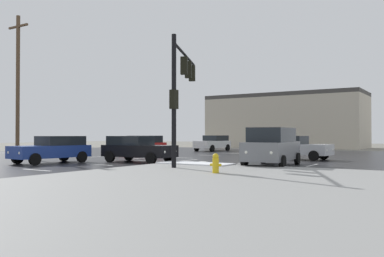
{
  "coord_description": "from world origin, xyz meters",
  "views": [
    {
      "loc": [
        16.43,
        -22.12,
        1.69
      ],
      "look_at": [
        -0.99,
        5.03,
        2.17
      ],
      "focal_mm": 38.09,
      "sensor_mm": 36.0,
      "label": 1
    }
  ],
  "objects": [
    {
      "name": "sedan_silver",
      "position": [
        7.41,
        4.63,
        0.85
      ],
      "size": [
        4.64,
        2.3,
        1.58
      ],
      "rotation": [
        0.0,
        0.0,
        -0.08
      ],
      "color": "#B7BABF",
      "rests_on": "road_asphalt"
    },
    {
      "name": "ground_plane",
      "position": [
        0.0,
        0.0,
        0.0
      ],
      "size": [
        120.0,
        120.0,
        0.0
      ],
      "primitive_type": "plane",
      "color": "slate"
    },
    {
      "name": "snow_strip_curbside",
      "position": [
        5.0,
        -4.0,
        0.17
      ],
      "size": [
        4.0,
        1.6,
        0.06
      ],
      "primitive_type": "cube",
      "color": "white",
      "rests_on": "sidewalk_corner"
    },
    {
      "name": "sidewalk_corner",
      "position": [
        12.0,
        -12.0,
        0.07
      ],
      "size": [
        18.0,
        18.0,
        0.14
      ],
      "primitive_type": "cube",
      "color": "gray",
      "rests_on": "ground_plane"
    },
    {
      "name": "utility_pole_mid",
      "position": [
        -10.8,
        -3.71,
        5.5
      ],
      "size": [
        2.2,
        0.28,
        10.56
      ],
      "color": "brown",
      "rests_on": "ground_plane"
    },
    {
      "name": "traffic_signal_mast",
      "position": [
        4.62,
        -4.72,
        4.48
      ],
      "size": [
        2.65,
        5.77,
        6.27
      ],
      "rotation": [
        0.0,
        0.0,
        1.99
      ],
      "color": "black",
      "rests_on": "sidewalk_corner"
    },
    {
      "name": "sedan_green",
      "position": [
        2.69,
        10.71,
        0.85
      ],
      "size": [
        2.12,
        4.58,
        1.58
      ],
      "rotation": [
        0.0,
        0.0,
        1.6
      ],
      "color": "#195933",
      "rests_on": "road_asphalt"
    },
    {
      "name": "strip_building_background",
      "position": [
        -2.25,
        29.79,
        3.48
      ],
      "size": [
        19.94,
        8.0,
        6.97
      ],
      "color": "#BCB29E",
      "rests_on": "ground_plane"
    },
    {
      "name": "fire_hydrant",
      "position": [
        8.41,
        -7.86,
        0.54
      ],
      "size": [
        0.48,
        0.26,
        0.79
      ],
      "color": "gold",
      "rests_on": "sidewalk_corner"
    },
    {
      "name": "road_asphalt",
      "position": [
        0.0,
        0.0,
        0.01
      ],
      "size": [
        44.0,
        44.0,
        0.02
      ],
      "primitive_type": "cube",
      "color": "#232326",
      "rests_on": "ground_plane"
    },
    {
      "name": "lane_markings",
      "position": [
        1.2,
        -1.38,
        0.02
      ],
      "size": [
        36.15,
        36.15,
        0.01
      ],
      "color": "silver",
      "rests_on": "road_asphalt"
    },
    {
      "name": "suv_grey",
      "position": [
        8.32,
        -1.58,
        1.09
      ],
      "size": [
        2.56,
        4.98,
        2.03
      ],
      "rotation": [
        0.0,
        0.0,
        -1.47
      ],
      "color": "slate",
      "rests_on": "road_asphalt"
    },
    {
      "name": "sedan_blue",
      "position": [
        -3.34,
        -6.42,
        0.85
      ],
      "size": [
        2.35,
        4.66,
        1.58
      ],
      "rotation": [
        0.0,
        0.0,
        -1.66
      ],
      "color": "navy",
      "rests_on": "road_asphalt"
    },
    {
      "name": "sedan_white",
      "position": [
        -4.15,
        13.97,
        0.85
      ],
      "size": [
        2.14,
        4.58,
        1.58
      ],
      "rotation": [
        0.0,
        0.0,
        -1.6
      ],
      "color": "white",
      "rests_on": "road_asphalt"
    },
    {
      "name": "sedan_red",
      "position": [
        -5.11,
        3.6,
        0.85
      ],
      "size": [
        4.64,
        2.3,
        1.58
      ],
      "rotation": [
        0.0,
        0.0,
        3.06
      ],
      "color": "#B21919",
      "rests_on": "road_asphalt"
    },
    {
      "name": "sedan_black",
      "position": [
        0.26,
        -3.14,
        0.85
      ],
      "size": [
        4.6,
        2.19,
        1.58
      ],
      "rotation": [
        0.0,
        0.0,
        0.05
      ],
      "color": "black",
      "rests_on": "road_asphalt"
    }
  ]
}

